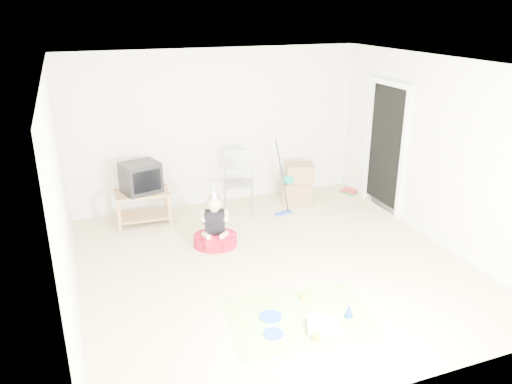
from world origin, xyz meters
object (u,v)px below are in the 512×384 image
object	(u,v)px
tv_stand	(143,205)
crt_tv	(141,177)
birthday_cake	(323,326)
folding_chair	(238,183)
cardboard_boxes	(298,183)
seated_woman	(215,233)

from	to	relation	value
tv_stand	crt_tv	distance (m)	0.45
crt_tv	birthday_cake	world-z (taller)	crt_tv
folding_chair	birthday_cake	xyz separation A→B (m)	(-0.19, -3.33, -0.47)
crt_tv	birthday_cake	bearing A→B (deg)	-85.28
birthday_cake	cardboard_boxes	bearing A→B (deg)	69.05
cardboard_boxes	folding_chair	bearing A→B (deg)	-171.61
birthday_cake	tv_stand	bearing A→B (deg)	110.93
tv_stand	cardboard_boxes	size ratio (longest dim) A/B	1.30
folding_chair	seated_woman	bearing A→B (deg)	-124.38
cardboard_boxes	birthday_cake	distance (m)	3.76
tv_stand	folding_chair	bearing A→B (deg)	-6.04
seated_woman	birthday_cake	size ratio (longest dim) A/B	2.16
folding_chair	seated_woman	xyz separation A→B (m)	(-0.70, -1.03, -0.32)
crt_tv	cardboard_boxes	size ratio (longest dim) A/B	0.83
seated_woman	birthday_cake	world-z (taller)	seated_woman
folding_chair	birthday_cake	world-z (taller)	folding_chair
crt_tv	folding_chair	distance (m)	1.55
birthday_cake	crt_tv	bearing A→B (deg)	110.93
seated_woman	birthday_cake	xyz separation A→B (m)	(0.51, -2.30, -0.15)
tv_stand	cardboard_boxes	world-z (taller)	cardboard_boxes
crt_tv	folding_chair	world-z (taller)	folding_chair
crt_tv	seated_woman	size ratio (longest dim) A/B	0.62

